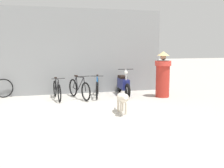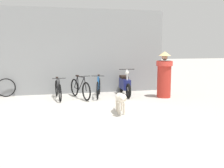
# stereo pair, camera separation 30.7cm
# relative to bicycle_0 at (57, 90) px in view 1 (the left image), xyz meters

# --- Properties ---
(ground_plane) EXTENTS (60.00, 60.00, 0.00)m
(ground_plane) POSITION_rel_bicycle_0_xyz_m (0.74, -2.58, -0.33)
(ground_plane) COLOR #ADA89E
(shop_wall_back) EXTENTS (7.37, 0.20, 3.36)m
(shop_wall_back) POSITION_rel_bicycle_0_xyz_m (0.74, 1.06, 1.35)
(shop_wall_back) COLOR gray
(shop_wall_back) RESTS_ON ground
(bicycle_0) EXTENTS (0.46, 1.68, 0.80)m
(bicycle_0) POSITION_rel_bicycle_0_xyz_m (0.00, 0.00, 0.00)
(bicycle_0) COLOR black
(bicycle_0) RESTS_ON ground
(bicycle_1) EXTENTS (0.62, 1.66, 0.86)m
(bicycle_1) POSITION_rel_bicycle_0_xyz_m (0.79, -0.07, 0.02)
(bicycle_1) COLOR black
(bicycle_1) RESTS_ON ground
(bicycle_2) EXTENTS (0.54, 1.65, 0.84)m
(bicycle_2) POSITION_rel_bicycle_0_xyz_m (1.50, 0.09, 0.01)
(bicycle_2) COLOR black
(bicycle_2) RESTS_ON ground
(motorcycle) EXTENTS (0.58, 1.86, 1.06)m
(motorcycle) POSITION_rel_bicycle_0_xyz_m (2.55, 0.14, 0.09)
(motorcycle) COLOR black
(motorcycle) RESTS_ON ground
(stray_dog) EXTENTS (0.34, 1.15, 0.63)m
(stray_dog) POSITION_rel_bicycle_0_xyz_m (1.65, -2.57, 0.10)
(stray_dog) COLOR beige
(stray_dog) RESTS_ON ground
(person_in_robes) EXTENTS (0.71, 0.71, 1.70)m
(person_in_robes) POSITION_rel_bicycle_0_xyz_m (3.85, -0.61, 0.52)
(person_in_robes) COLOR #B72D23
(person_in_robes) RESTS_ON ground
(spare_tire_left) EXTENTS (0.69, 0.20, 0.70)m
(spare_tire_left) POSITION_rel_bicycle_0_xyz_m (-1.89, 0.81, 0.02)
(spare_tire_left) COLOR black
(spare_tire_left) RESTS_ON ground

